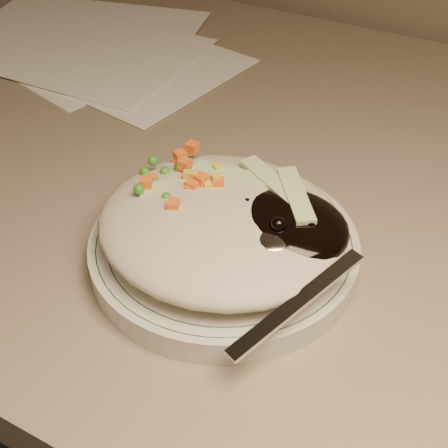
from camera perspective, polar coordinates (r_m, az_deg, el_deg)
The scene contains 5 objects.
desk at distance 0.73m, azimuth 11.20°, elevation -9.24°, with size 1.40×0.70×0.74m.
plate at distance 0.50m, azimuth 0.00°, elevation -2.30°, with size 0.21×0.21×0.02m, color silver.
plate_rim at distance 0.49m, azimuth 0.00°, elevation -1.44°, with size 0.20×0.20×0.00m.
meal at distance 0.47m, azimuth 0.41°, elevation 0.31°, with size 0.21×0.19×0.05m.
papers at distance 0.87m, azimuth -12.52°, elevation 15.72°, with size 0.42×0.32×0.00m.
Camera 1 is at (0.10, 0.90, 1.08)m, focal length 50.00 mm.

